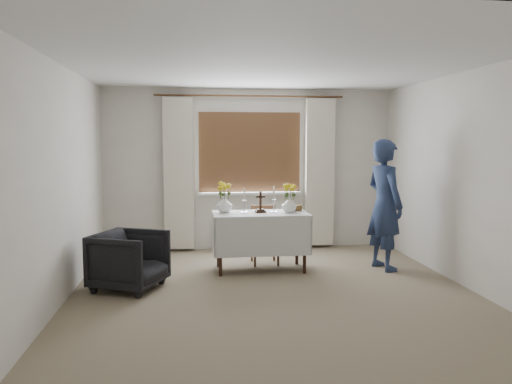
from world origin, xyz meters
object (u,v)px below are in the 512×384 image
Objects in this scene: wooden_chair at (265,235)px; flower_vase_right at (289,205)px; wooden_cross at (260,202)px; person at (385,205)px; flower_vase_left at (224,204)px; armchair at (129,260)px; altar_table at (260,241)px.

flower_vase_right is (0.27, -0.35, 0.46)m from wooden_chair.
wooden_cross is at bearing 174.06° from flower_vase_right.
wooden_cross reaches higher than flower_vase_right.
person is 2.11m from flower_vase_left.
armchair is (-1.71, -0.98, -0.07)m from wooden_chair.
wooden_chair is 0.47× the size of person.
person is (1.63, -0.14, 0.48)m from altar_table.
flower_vase_right is (0.38, -0.02, 0.48)m from altar_table.
altar_table is 0.68m from flower_vase_left.
wooden_chair reaches higher than armchair.
person is 6.16× the size of wooden_cross.
wooden_cross is 0.47m from flower_vase_left.
wooden_cross is 0.38m from flower_vase_right.
armchair is at bearing -162.49° from flower_vase_right.
flower_vase_left is (-0.57, -0.24, 0.46)m from wooden_chair.
wooden_cross reaches higher than armchair.
wooden_chair is 3.99× the size of flower_vase_right.
person reaches higher than flower_vase_right.
altar_table reaches higher than armchair.
person is at bearing -4.99° from altar_table.
flower_vase_right is (-1.26, 0.12, 0.00)m from person.
person is at bearing -17.91° from wooden_chair.
flower_vase_left is (1.14, 0.74, 0.53)m from armchair.
flower_vase_left reaches higher than flower_vase_right.
altar_table is at bearing -106.46° from wooden_cross.
wooden_cross is at bearing 69.42° from person.
armchair is 3.32m from person.
wooden_chair reaches higher than altar_table.
altar_table is 0.61m from flower_vase_right.
wooden_cross is at bearing 81.74° from altar_table.
wooden_chair is 1.10× the size of armchair.
person is 1.26m from flower_vase_right.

